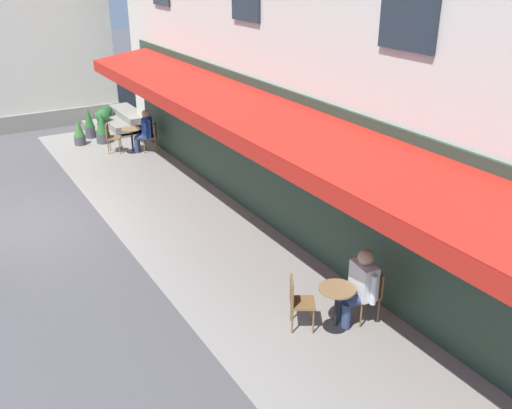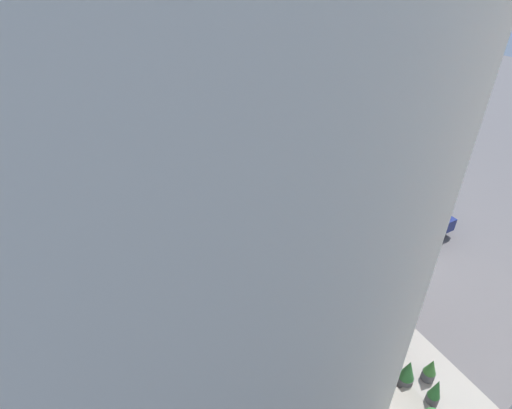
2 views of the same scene
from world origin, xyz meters
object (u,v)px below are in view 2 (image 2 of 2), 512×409
at_px(cafe_chair_wicker_corner_left, 214,185).
at_px(potted_plant_entrance_left, 430,370).
at_px(cafe_table_mid_terrace, 226,184).
at_px(cafe_chair_wicker_under_awning, 222,148).
at_px(cafe_chair_wicker_facing_street, 339,341).
at_px(cafe_chair_wicker_kerbside, 239,184).
at_px(seated_companion_in_white, 218,182).
at_px(potted_plant_under_sign, 407,373).
at_px(cafe_table_near_entrance, 360,343).
at_px(cafe_table_streetside, 213,152).
at_px(potted_plant_mid_terrace, 435,393).
at_px(cafe_chair_wicker_back_row, 202,154).
at_px(cafe_chair_wicker_near_door, 381,341).
at_px(seated_patron_in_blue, 347,338).
at_px(parked_car_navy, 401,203).

xyz_separation_m(cafe_chair_wicker_corner_left, potted_plant_entrance_left, (12.05, 1.63, -0.15)).
xyz_separation_m(cafe_table_mid_terrace, cafe_chair_wicker_under_awning, (-3.77, 1.38, 0.06)).
xyz_separation_m(cafe_chair_wicker_facing_street, cafe_table_mid_terrace, (-10.10, 0.77, -0.06)).
relative_size(cafe_chair_wicker_kerbside, seated_companion_in_white, 0.68).
distance_m(cafe_chair_wicker_kerbside, cafe_chair_wicker_corner_left, 1.24).
bearing_deg(cafe_chair_wicker_corner_left, potted_plant_under_sign, 4.43).
distance_m(cafe_table_near_entrance, cafe_table_streetside, 14.09).
relative_size(cafe_chair_wicker_under_awning, potted_plant_mid_terrace, 0.89).
bearing_deg(cafe_chair_wicker_back_row, seated_companion_in_white, -8.48).
distance_m(cafe_table_mid_terrace, cafe_chair_wicker_under_awning, 4.01).
bearing_deg(cafe_table_near_entrance, cafe_chair_wicker_back_row, 178.64).
bearing_deg(cafe_chair_wicker_under_awning, seated_companion_in_white, -25.74).
distance_m(cafe_table_near_entrance, cafe_chair_wicker_kerbside, 10.10).
bearing_deg(potted_plant_under_sign, cafe_table_mid_terrace, -178.58).
height_order(cafe_chair_wicker_near_door, potted_plant_entrance_left, cafe_chair_wicker_near_door).
bearing_deg(potted_plant_under_sign, cafe_chair_wicker_under_awning, 176.01).
xyz_separation_m(cafe_chair_wicker_near_door, potted_plant_entrance_left, (1.30, 0.65, -0.15)).
height_order(seated_patron_in_blue, seated_companion_in_white, seated_companion_in_white).
xyz_separation_m(cafe_table_near_entrance, seated_patron_in_blue, (-0.19, -0.37, 0.22)).
bearing_deg(cafe_table_streetside, cafe_chair_wicker_facing_street, -6.32).
xyz_separation_m(cafe_table_streetside, cafe_chair_wicker_back_row, (0.02, -0.63, 0.06)).
bearing_deg(cafe_chair_wicker_facing_street, cafe_table_mid_terrace, 175.64).
height_order(cafe_table_near_entrance, cafe_chair_wicker_kerbside, cafe_chair_wicker_kerbside).
height_order(cafe_chair_wicker_near_door, cafe_chair_wicker_corner_left, same).
height_order(cafe_chair_wicker_facing_street, cafe_chair_wicker_back_row, same).
bearing_deg(cafe_chair_wicker_near_door, cafe_chair_wicker_under_awning, 175.97).
xyz_separation_m(cafe_chair_wicker_near_door, seated_patron_in_blue, (-0.46, -0.94, 0.16)).
bearing_deg(cafe_chair_wicker_under_awning, cafe_table_near_entrance, -6.40).
distance_m(cafe_chair_wicker_near_door, potted_plant_entrance_left, 1.46).
xyz_separation_m(cafe_table_mid_terrace, potted_plant_under_sign, (11.79, 0.29, -0.01)).
bearing_deg(seated_companion_in_white, potted_plant_entrance_left, 6.73).
bearing_deg(cafe_chair_wicker_kerbside, seated_patron_in_blue, -6.48).
relative_size(seated_patron_in_blue, seated_companion_in_white, 1.00).
relative_size(cafe_table_streetside, potted_plant_entrance_left, 0.92).
distance_m(potted_plant_entrance_left, parked_car_navy, 8.32).
distance_m(cafe_chair_wicker_corner_left, cafe_chair_wicker_under_awning, 4.19).
relative_size(cafe_table_mid_terrace, cafe_table_streetside, 1.00).
relative_size(potted_plant_under_sign, potted_plant_entrance_left, 1.21).
height_order(cafe_table_streetside, parked_car_navy, parked_car_navy).
relative_size(cafe_chair_wicker_facing_street, cafe_chair_wicker_corner_left, 1.00).
height_order(cafe_chair_wicker_near_door, cafe_table_streetside, cafe_chair_wicker_near_door).
bearing_deg(cafe_table_streetside, cafe_chair_wicker_corner_left, -21.14).
relative_size(cafe_chair_wicker_near_door, cafe_chair_wicker_under_awning, 1.00).
bearing_deg(parked_car_navy, potted_plant_entrance_left, -38.18).
bearing_deg(cafe_chair_wicker_corner_left, cafe_chair_wicker_near_door, 5.24).
xyz_separation_m(cafe_chair_wicker_back_row, seated_companion_in_white, (3.58, -0.53, 0.16)).
bearing_deg(cafe_chair_wicker_under_awning, cafe_chair_wicker_back_row, -84.19).
distance_m(cafe_table_streetside, parked_car_navy, 10.57).
height_order(cafe_table_mid_terrace, potted_plant_under_sign, potted_plant_under_sign).
bearing_deg(potted_plant_under_sign, cafe_table_streetside, 178.29).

